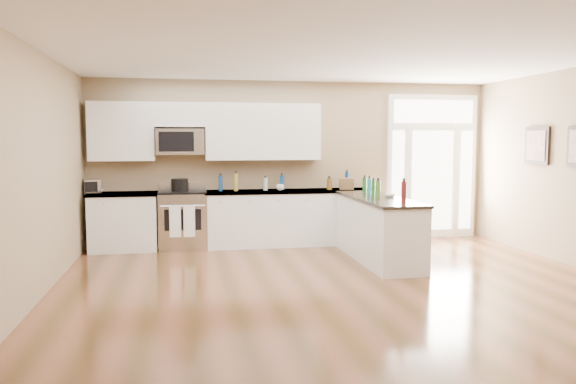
{
  "coord_description": "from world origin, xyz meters",
  "views": [
    {
      "loc": [
        -1.88,
        -5.63,
        1.78
      ],
      "look_at": [
        -0.48,
        2.0,
        1.07
      ],
      "focal_mm": 35.0,
      "sensor_mm": 36.0,
      "label": 1
    }
  ],
  "objects_px": {
    "toaster_oven": "(92,186)",
    "stockpot": "(180,184)",
    "kitchen_range": "(183,220)",
    "peninsula_cabinet": "(378,231)"
  },
  "relations": [
    {
      "from": "kitchen_range",
      "to": "toaster_oven",
      "type": "height_order",
      "value": "toaster_oven"
    },
    {
      "from": "toaster_oven",
      "to": "peninsula_cabinet",
      "type": "bearing_deg",
      "value": -33.42
    },
    {
      "from": "peninsula_cabinet",
      "to": "kitchen_range",
      "type": "distance_m",
      "value": 3.2
    },
    {
      "from": "stockpot",
      "to": "toaster_oven",
      "type": "xyz_separation_m",
      "value": [
        -1.38,
        0.02,
        -0.01
      ]
    },
    {
      "from": "toaster_oven",
      "to": "kitchen_range",
      "type": "bearing_deg",
      "value": -16.4
    },
    {
      "from": "kitchen_range",
      "to": "stockpot",
      "type": "height_order",
      "value": "stockpot"
    },
    {
      "from": "stockpot",
      "to": "toaster_oven",
      "type": "relative_size",
      "value": 1.11
    },
    {
      "from": "toaster_oven",
      "to": "stockpot",
      "type": "bearing_deg",
      "value": -14.68
    },
    {
      "from": "stockpot",
      "to": "toaster_oven",
      "type": "distance_m",
      "value": 1.38
    },
    {
      "from": "peninsula_cabinet",
      "to": "stockpot",
      "type": "relative_size",
      "value": 8.23
    }
  ]
}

